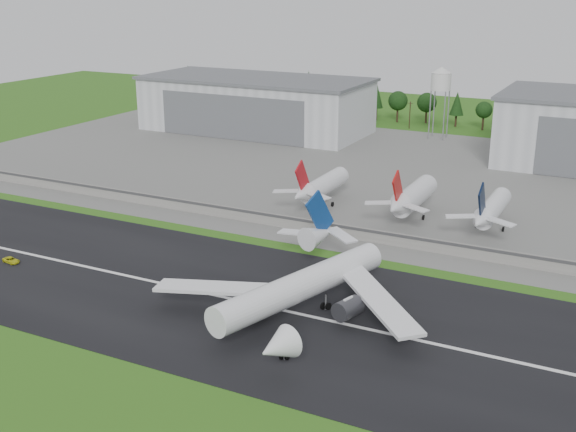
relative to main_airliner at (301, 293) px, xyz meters
The scene contains 14 objects.
ground 20.21m from the main_airliner, 150.75° to the right, with size 600.00×600.00×0.00m, color #216016.
runway 17.79m from the main_airliner, behind, with size 320.00×60.00×0.10m, color black.
runway_centerline 17.77m from the main_airliner, behind, with size 220.00×1.00×0.02m, color white.
apron 111.84m from the main_airliner, 98.81° to the left, with size 320.00×150.00×0.10m, color slate.
blast_fence 48.62m from the main_airliner, 110.65° to the left, with size 240.00×0.61×3.50m.
hangar_west 183.32m from the main_airliner, 122.01° to the left, with size 97.00×44.00×23.20m.
water_tower 177.90m from the main_airliner, 97.18° to the left, with size 8.40×8.40×29.40m.
utility_poles 191.25m from the main_airliner, 95.13° to the left, with size 230.00×3.00×12.00m, color black, non-canonical shape.
treeline 206.19m from the main_airliner, 94.76° to the left, with size 320.00×16.00×22.00m, color black, non-canonical shape.
main_airliner is the anchor object (origin of this frame).
ground_vehicle 72.41m from the main_airliner, behind, with size 2.09×4.53×1.26m, color #CCCC18.
parked_jet_red_a 72.02m from the main_airliner, 111.61° to the left, with size 7.36×31.29×16.51m.
parked_jet_red_b 67.03m from the main_airliner, 89.50° to the left, with size 7.36×31.29×16.89m.
parked_jet_navy 70.46m from the main_airliner, 71.79° to the left, with size 7.36×31.29×16.37m.
Camera 1 is at (72.84, -105.81, 62.54)m, focal length 45.00 mm.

